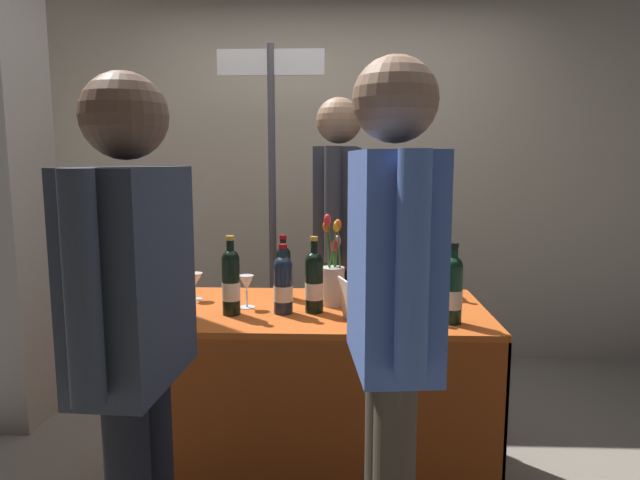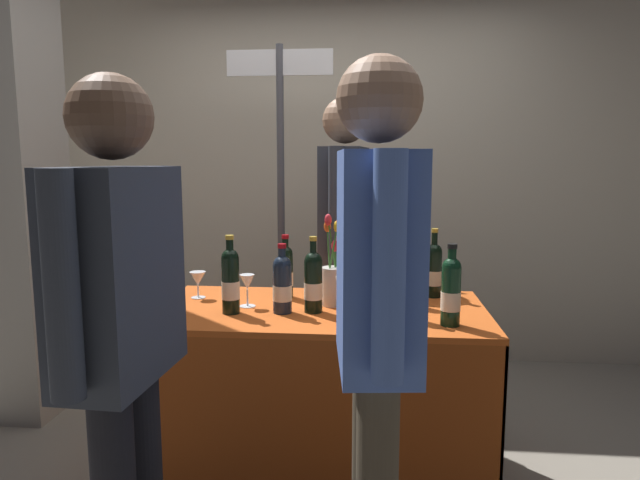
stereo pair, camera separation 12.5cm
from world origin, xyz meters
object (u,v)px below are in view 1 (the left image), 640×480
Objects in this scene: tasting_table at (320,363)px; wine_glass_mid at (247,284)px; display_bottle_0 at (362,267)px; wine_glass_near_taster at (373,279)px; taster_foreground_right at (134,321)px; featured_wine_bottle at (283,284)px; flower_vase at (333,278)px; booth_signpost at (272,183)px; vendor_presenter at (338,228)px; wine_glass_near_vendor at (195,280)px.

wine_glass_mid reaches higher than tasting_table.
wine_glass_mid is (-0.32, -0.01, 0.35)m from tasting_table.
display_bottle_0 is at bearing 28.31° from wine_glass_mid.
tasting_table is 10.43× the size of wine_glass_near_taster.
tasting_table is at bearing -23.67° from taster_foreground_right.
tasting_table is 0.42m from featured_wine_bottle.
booth_signpost is at bearing 112.82° from flower_vase.
vendor_presenter is at bearing 87.87° from flower_vase.
wine_glass_near_vendor is at bearing -107.80° from booth_signpost.
display_bottle_0 is 0.26m from flower_vase.
featured_wine_bottle is at bearing -144.55° from flower_vase.
wine_glass_near_taster is at bearing 15.02° from wine_glass_mid.
tasting_table is 0.38m from flower_vase.
flower_vase reaches higher than featured_wine_bottle.
wine_glass_near_taster is (0.04, -0.13, -0.03)m from display_bottle_0.
wine_glass_mid is at bearing -25.72° from vendor_presenter.
tasting_table is at bearing -148.93° from wine_glass_near_taster.
flower_vase is (0.64, -0.07, 0.03)m from wine_glass_near_vendor.
tasting_table is at bearing 1.25° from wine_glass_mid.
wine_glass_near_vendor is 0.90× the size of wine_glass_near_taster.
booth_signpost is (0.26, 0.82, 0.42)m from wine_glass_near_vendor.
wine_glass_near_vendor is 0.85m from vendor_presenter.
featured_wine_bottle is at bearing -133.59° from display_bottle_0.
flower_vase reaches higher than wine_glass_near_vendor.
vendor_presenter is (0.23, 0.72, 0.15)m from featured_wine_bottle.
wine_glass_mid is 0.09× the size of taster_foreground_right.
booth_signpost reaches higher than wine_glass_near_taster.
booth_signpost is at bearing 127.16° from display_bottle_0.
display_bottle_0 is at bearing -52.84° from booth_signpost.
wine_glass_near_taster is 0.08× the size of taster_foreground_right.
featured_wine_bottle is 0.50m from display_bottle_0.
tasting_table is 1.26m from booth_signpost.
wine_glass_near_vendor is 0.30m from wine_glass_mid.
featured_wine_bottle is 0.77m from vendor_presenter.
wine_glass_near_vendor is 0.82m from wine_glass_near_taster.
wine_glass_mid is 0.08× the size of vendor_presenter.
wine_glass_mid is at bearing -178.75° from tasting_table.
taster_foreground_right is at bearing -99.35° from wine_glass_mid.
display_bottle_0 is 0.79m from wine_glass_near_vendor.
vendor_presenter reaches higher than display_bottle_0.
wine_glass_near_vendor is 0.31× the size of flower_vase.
booth_signpost is at bearing -122.51° from vendor_presenter.
display_bottle_0 is at bearing 57.23° from flower_vase.
flower_vase is at bearing -154.25° from wine_glass_near_taster.
wine_glass_near_taster is (0.39, 0.23, -0.03)m from featured_wine_bottle.
featured_wine_bottle is 2.06× the size of wine_glass_mid.
tasting_table is at bearing -0.70° from vendor_presenter.
wine_glass_near_vendor is 0.06× the size of booth_signpost.
wine_glass_near_vendor is 0.07× the size of taster_foreground_right.
vendor_presenter is at bearing 37.29° from wine_glass_near_vendor.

